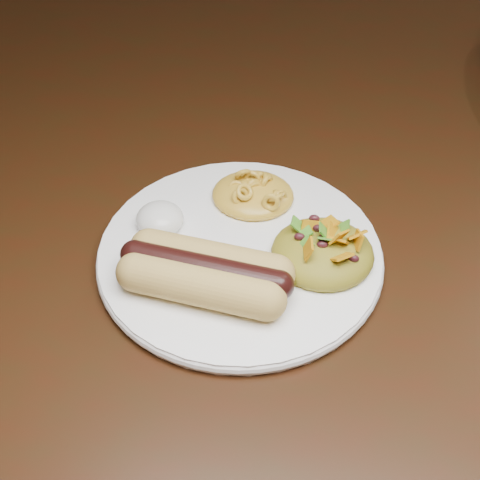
# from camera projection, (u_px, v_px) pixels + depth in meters

# --- Properties ---
(table) EXTENTS (1.60, 0.90, 0.75)m
(table) POSITION_uv_depth(u_px,v_px,m) (364.00, 216.00, 0.74)
(table) COLOR black
(table) RESTS_ON floor
(plate) EXTENTS (0.27, 0.27, 0.01)m
(plate) POSITION_uv_depth(u_px,v_px,m) (240.00, 254.00, 0.56)
(plate) COLOR white
(plate) RESTS_ON table
(hotdog) EXTENTS (0.12, 0.08, 0.03)m
(hotdog) POSITION_uv_depth(u_px,v_px,m) (205.00, 272.00, 0.51)
(hotdog) COLOR gold
(hotdog) RESTS_ON plate
(mac_and_cheese) EXTENTS (0.09, 0.08, 0.03)m
(mac_and_cheese) POSITION_uv_depth(u_px,v_px,m) (253.00, 186.00, 0.59)
(mac_and_cheese) COLOR yellow
(mac_and_cheese) RESTS_ON plate
(sour_cream) EXTENTS (0.05, 0.05, 0.02)m
(sour_cream) POSITION_uv_depth(u_px,v_px,m) (159.00, 215.00, 0.56)
(sour_cream) COLOR white
(sour_cream) RESTS_ON plate
(taco_salad) EXTENTS (0.08, 0.08, 0.04)m
(taco_salad) POSITION_uv_depth(u_px,v_px,m) (323.00, 246.00, 0.53)
(taco_salad) COLOR #B96D26
(taco_salad) RESTS_ON plate
(fork) EXTENTS (0.03, 0.16, 0.00)m
(fork) POSITION_uv_depth(u_px,v_px,m) (184.00, 269.00, 0.55)
(fork) COLOR white
(fork) RESTS_ON table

